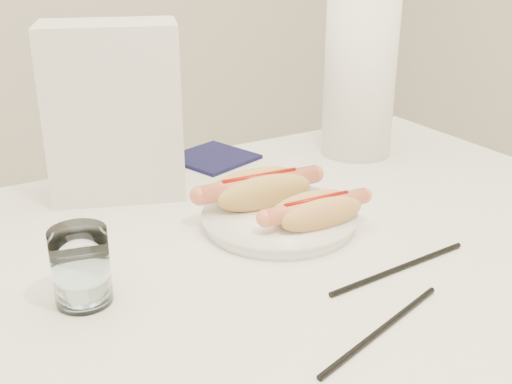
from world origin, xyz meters
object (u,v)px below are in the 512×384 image
plate (279,220)px  hotdog_left (259,189)px  hotdog_right (316,211)px  napkin_box (114,112)px  paper_towel_roll (360,77)px  table (254,290)px  water_glass (81,267)px

plate → hotdog_left: 0.06m
plate → hotdog_right: bearing=-64.4°
napkin_box → paper_towel_roll: size_ratio=0.92×
table → plate: (0.07, 0.05, 0.07)m
table → water_glass: bearing=-178.2°
table → water_glass: water_glass is taller
water_glass → hotdog_left: bearing=19.1°
hotdog_left → napkin_box: bearing=131.7°
plate → paper_towel_roll: 0.38m
napkin_box → paper_towel_roll: bearing=15.5°
table → water_glass: (-0.23, -0.01, 0.10)m
table → paper_towel_roll: bearing=34.2°
hotdog_left → hotdog_right: hotdog_left is taller
table → hotdog_right: size_ratio=7.50×
napkin_box → paper_towel_roll: 0.45m
napkin_box → paper_towel_roll: (0.45, -0.03, 0.01)m
hotdog_right → paper_towel_roll: 0.38m
hotdog_right → paper_towel_roll: paper_towel_roll is taller
plate → paper_towel_roll: paper_towel_roll is taller
hotdog_right → water_glass: 0.32m
hotdog_left → napkin_box: (-0.15, 0.19, 0.09)m
hotdog_left → paper_towel_roll: paper_towel_roll is taller
hotdog_left → hotdog_right: (0.03, -0.10, -0.00)m
plate → hotdog_right: size_ratio=1.33×
table → napkin_box: napkin_box is taller
hotdog_right → napkin_box: bearing=124.1°
paper_towel_roll → plate: bearing=-146.0°
plate → napkin_box: size_ratio=0.80×
table → hotdog_right: (0.09, -0.00, 0.10)m
napkin_box → table: bearing=-53.3°
plate → paper_towel_roll: (0.29, 0.20, 0.14)m
plate → paper_towel_roll: bearing=34.0°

